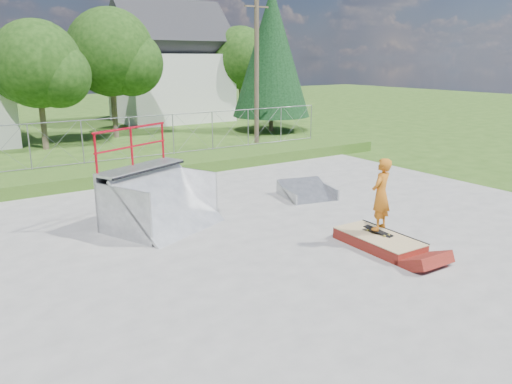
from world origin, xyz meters
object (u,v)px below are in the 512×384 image
grind_box (379,242)px  quarter_pipe (162,180)px  flat_bank_ramp (307,191)px  skater (381,197)px

grind_box → quarter_pipe: 6.08m
flat_bank_ramp → skater: size_ratio=0.93×
grind_box → skater: (0.11, 0.12, 1.13)m
quarter_pipe → grind_box: bearing=-73.0°
quarter_pipe → skater: 5.94m
flat_bank_ramp → grind_box: bearing=-94.6°
flat_bank_ramp → quarter_pipe: bearing=-165.0°
quarter_pipe → flat_bank_ramp: bearing=-22.0°
grind_box → flat_bank_ramp: size_ratio=1.33×
grind_box → skater: size_ratio=1.24×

